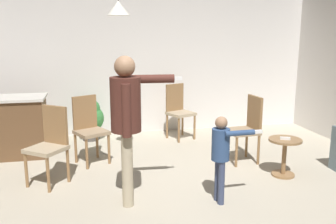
% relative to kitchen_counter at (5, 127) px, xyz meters
% --- Properties ---
extents(ground, '(7.68, 7.68, 0.00)m').
position_rel_kitchen_counter_xyz_m(ground, '(2.45, -2.11, -0.48)').
color(ground, '#B2A893').
extents(wall_back, '(6.40, 0.10, 2.70)m').
position_rel_kitchen_counter_xyz_m(wall_back, '(2.45, 1.09, 0.87)').
color(wall_back, silver).
rests_on(wall_back, ground).
extents(kitchen_counter, '(1.26, 0.66, 0.95)m').
position_rel_kitchen_counter_xyz_m(kitchen_counter, '(0.00, 0.00, 0.00)').
color(kitchen_counter, brown).
rests_on(kitchen_counter, ground).
extents(side_table_by_couch, '(0.44, 0.44, 0.52)m').
position_rel_kitchen_counter_xyz_m(side_table_by_couch, '(3.85, -1.65, -0.15)').
color(side_table_by_couch, olive).
rests_on(side_table_by_couch, ground).
extents(person_adult, '(0.84, 0.49, 1.68)m').
position_rel_kitchen_counter_xyz_m(person_adult, '(1.71, -2.02, 0.56)').
color(person_adult, tan).
rests_on(person_adult, ground).
extents(person_child, '(0.54, 0.29, 1.01)m').
position_rel_kitchen_counter_xyz_m(person_child, '(2.73, -2.24, 0.15)').
color(person_child, '#384260').
rests_on(person_child, ground).
extents(dining_chair_by_counter, '(0.45, 0.45, 1.00)m').
position_rel_kitchen_counter_xyz_m(dining_chair_by_counter, '(3.59, -1.00, 0.07)').
color(dining_chair_by_counter, olive).
rests_on(dining_chair_by_counter, ground).
extents(dining_chair_near_wall, '(0.55, 0.55, 1.00)m').
position_rel_kitchen_counter_xyz_m(dining_chair_near_wall, '(2.89, 0.47, 0.07)').
color(dining_chair_near_wall, olive).
rests_on(dining_chair_near_wall, ground).
extents(dining_chair_centre_back, '(0.59, 0.59, 1.00)m').
position_rel_kitchen_counter_xyz_m(dining_chair_centre_back, '(0.79, -1.24, 0.07)').
color(dining_chair_centre_back, olive).
rests_on(dining_chair_centre_back, ground).
extents(dining_chair_spare, '(0.57, 0.57, 1.00)m').
position_rel_kitchen_counter_xyz_m(dining_chair_spare, '(1.28, -0.53, 0.07)').
color(dining_chair_spare, olive).
rests_on(dining_chair_spare, ground).
extents(potted_plant_corner, '(0.50, 0.50, 0.76)m').
position_rel_kitchen_counter_xyz_m(potted_plant_corner, '(1.30, 0.67, -0.06)').
color(potted_plant_corner, '#4C4742').
rests_on(potted_plant_corner, ground).
extents(spare_remote_on_table, '(0.13, 0.08, 0.04)m').
position_rel_kitchen_counter_xyz_m(spare_remote_on_table, '(3.83, -1.68, 0.06)').
color(spare_remote_on_table, white).
rests_on(spare_remote_on_table, side_table_by_couch).
extents(ceiling_light_pendant, '(0.32, 0.32, 0.55)m').
position_rel_kitchen_counter_xyz_m(ceiling_light_pendant, '(1.75, -0.68, 1.77)').
color(ceiling_light_pendant, silver).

